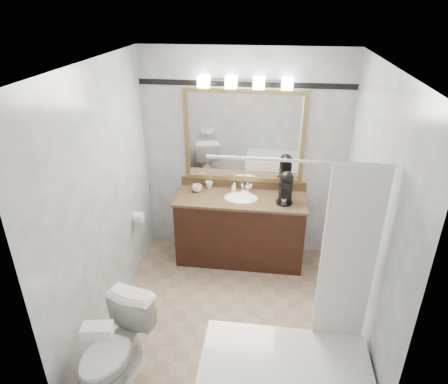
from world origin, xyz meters
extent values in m
cube|color=#9D836A|center=(0.00, 0.00, -0.01)|extent=(2.40, 2.60, 0.01)
cube|color=white|center=(0.00, 0.00, 2.50)|extent=(2.40, 2.60, 0.01)
cube|color=silver|center=(0.00, 1.30, 1.25)|extent=(2.40, 0.01, 2.50)
cube|color=silver|center=(0.00, -1.30, 1.25)|extent=(2.40, 0.01, 2.50)
cube|color=silver|center=(-1.20, 0.00, 1.25)|extent=(0.01, 2.60, 2.50)
cube|color=silver|center=(1.20, 0.00, 1.25)|extent=(0.01, 2.60, 2.50)
cube|color=black|center=(0.00, 1.01, 0.41)|extent=(1.50, 0.55, 0.82)
cube|color=brown|center=(0.00, 1.01, 0.83)|extent=(1.53, 0.58, 0.03)
cube|color=brown|center=(0.00, 1.29, 0.90)|extent=(1.53, 0.03, 0.10)
ellipsoid|color=white|center=(0.00, 1.01, 0.82)|extent=(0.44, 0.34, 0.14)
cube|color=olive|center=(0.00, 1.28, 2.02)|extent=(1.40, 0.04, 0.05)
cube|color=olive|center=(0.00, 1.28, 0.97)|extent=(1.40, 0.04, 0.05)
cube|color=olive|center=(-0.68, 1.28, 1.50)|extent=(0.05, 0.04, 1.00)
cube|color=olive|center=(0.68, 1.28, 1.50)|extent=(0.05, 0.04, 1.00)
cube|color=white|center=(0.00, 1.29, 1.50)|extent=(1.30, 0.01, 1.00)
cube|color=silver|center=(0.00, 1.27, 2.15)|extent=(0.90, 0.05, 0.03)
cube|color=white|center=(-0.45, 1.22, 2.13)|extent=(0.12, 0.12, 0.12)
cube|color=white|center=(-0.15, 1.22, 2.13)|extent=(0.12, 0.12, 0.12)
cube|color=white|center=(0.15, 1.22, 2.13)|extent=(0.12, 0.12, 0.12)
cube|color=white|center=(0.45, 1.22, 2.13)|extent=(0.12, 0.12, 0.12)
cube|color=black|center=(0.00, 1.29, 2.10)|extent=(2.40, 0.01, 0.06)
cube|color=white|center=(0.53, -0.92, 0.23)|extent=(1.30, 0.72, 0.45)
cylinder|color=silver|center=(0.53, -0.54, 1.95)|extent=(1.30, 0.02, 0.02)
cube|color=white|center=(0.95, -0.55, 1.18)|extent=(0.40, 0.04, 1.55)
cylinder|color=white|center=(-1.14, 0.66, 0.70)|extent=(0.11, 0.12, 0.12)
imported|color=white|center=(-0.84, -0.92, 0.37)|extent=(0.59, 0.82, 0.75)
cube|color=white|center=(-0.84, -1.12, 0.79)|extent=(0.24, 0.16, 0.09)
cylinder|color=black|center=(0.50, 0.94, 0.86)|extent=(0.19, 0.19, 0.02)
cylinder|color=black|center=(0.51, 1.00, 1.00)|extent=(0.16, 0.16, 0.27)
sphere|color=black|center=(0.51, 1.00, 1.13)|extent=(0.16, 0.16, 0.16)
cube|color=black|center=(0.50, 0.92, 1.08)|extent=(0.12, 0.12, 0.05)
cylinder|color=silver|center=(0.50, 0.92, 0.89)|extent=(0.06, 0.06, 0.06)
imported|color=white|center=(-0.54, 1.11, 0.89)|extent=(0.13, 0.13, 0.09)
imported|color=white|center=(-0.41, 1.22, 0.89)|extent=(0.10, 0.10, 0.08)
imported|color=white|center=(-0.10, 1.15, 0.90)|extent=(0.05, 0.05, 0.11)
imported|color=white|center=(0.06, 1.23, 0.90)|extent=(0.08, 0.08, 0.09)
cube|color=beige|center=(0.04, 1.13, 0.86)|extent=(0.10, 0.08, 0.03)
camera|label=1|loc=(0.35, -3.12, 2.96)|focal=32.00mm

